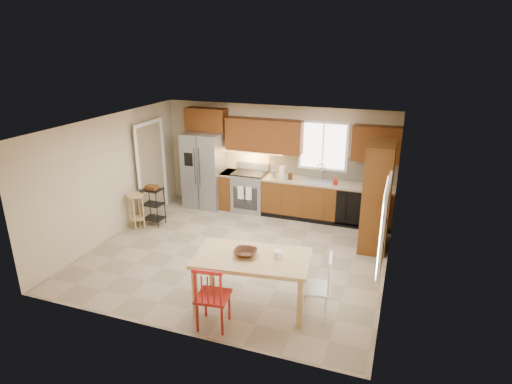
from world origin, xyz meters
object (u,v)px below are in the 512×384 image
Objects in this scene: chair_white at (315,287)px; utility_cart at (153,206)px; range_stove at (250,192)px; bar_stool at (137,211)px; chair_red at (213,295)px; refrigerator at (205,170)px; table_jar at (278,256)px; pantry at (377,197)px; fire_extinguisher at (384,215)px; table_bowl at (245,256)px; dining_table at (252,282)px; soap_bottle at (335,180)px.

chair_white is 4.60m from utility_cart.
range_stove reaches higher than bar_stool.
chair_white is (1.30, 0.70, 0.00)m from chair_red.
refrigerator is 11.41× the size of table_jar.
range_stove is 4.35m from chair_white.
pantry is (2.98, -0.99, 0.59)m from range_stove.
table_bowl is (-1.87, -1.67, -0.26)m from fire_extinguisher.
chair_red is at bearing -132.41° from fire_extinguisher.
refrigerator reaches higher than dining_table.
table_bowl reaches higher than bar_stool.
fire_extinguisher is at bearing 48.24° from table_jar.
range_stove reaches higher than table_bowl.
dining_table is at bearing -136.67° from fire_extinguisher.
bar_stool is (-1.95, -1.80, -0.07)m from range_stove.
table_jar is 4.18m from bar_stool.
soap_bottle is at bearing 78.71° from table_bowl.
fire_extinguisher reaches higher than dining_table.
utility_cart is (-4.69, -0.54, -0.62)m from pantry.
pantry is at bearing 8.57° from utility_cart.
chair_white is at bearing -45.60° from refrigerator.
range_stove is 5.77× the size of table_jar.
refrigerator is 3.18m from soap_bottle.
dining_table is at bearing -164.05° from table_jar.
refrigerator is at bearing 109.98° from chair_red.
range_stove is 2.10m from soap_bottle.
dining_table is 0.44m from table_bowl.
refrigerator is 0.87× the size of pantry.
fire_extinguisher is at bearing -59.47° from soap_bottle.
dining_table is (-0.61, -3.62, -0.58)m from soap_bottle.
refrigerator is 1.98× the size of range_stove.
range_stove is at bearing 2.99° from refrigerator.
chair_white is at bearing -116.77° from fire_extinguisher.
soap_bottle is 4.04m from utility_cart.
soap_bottle is 0.55× the size of table_bowl.
soap_bottle is (2.03, -0.08, 0.54)m from range_stove.
bar_stool is (-0.80, -1.74, -0.52)m from refrigerator.
table_bowl is 0.40× the size of utility_cart.
utility_cart reaches higher than bar_stool.
dining_table is 10.71× the size of table_jar.
bar_stool is at bearing 177.37° from fire_extinguisher.
chair_red is at bearing -133.72° from table_jar.
pantry is 2.09× the size of chair_white.
refrigerator is 4.76m from fire_extinguisher.
refrigerator is 4.23m from pantry.
refrigerator is 1.64m from utility_cart.
dining_table is 0.60m from table_jar.
utility_cart reaches higher than dining_table.
chair_white is 1.11m from table_bowl.
soap_bottle is 3.71m from dining_table.
fire_extinguisher reaches higher than chair_red.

